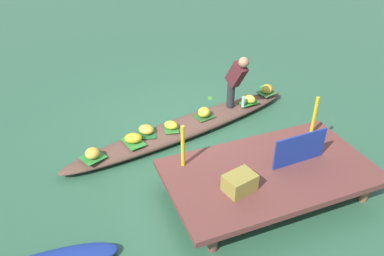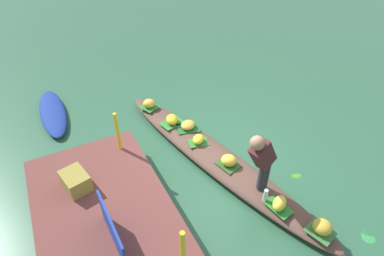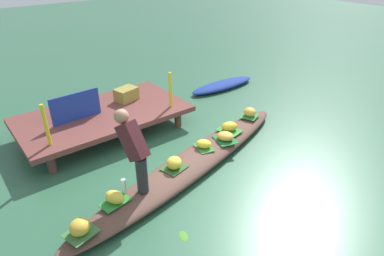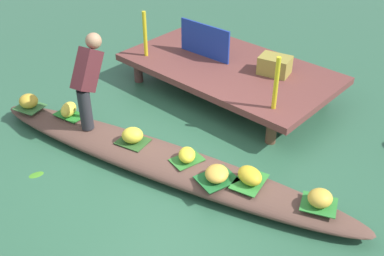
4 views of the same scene
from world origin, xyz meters
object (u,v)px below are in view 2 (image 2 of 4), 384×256
banana_bunch_1 (188,125)px  produce_crate (76,181)px  moored_boat (53,112)px  banana_bunch_3 (172,119)px  vendor_person (262,159)px  vendor_boat (212,156)px  banana_bunch_6 (229,160)px  banana_bunch_5 (279,203)px  banana_bunch_2 (149,103)px  market_banner (112,230)px  banana_bunch_0 (322,227)px  banana_bunch_4 (198,139)px  water_bottle (265,196)px

banana_bunch_1 → produce_crate: 2.37m
moored_boat → produce_crate: bearing=-177.8°
banana_bunch_3 → vendor_person: 2.33m
banana_bunch_3 → vendor_boat: bearing=-165.7°
banana_bunch_1 → banana_bunch_6: (-1.23, -0.14, 0.02)m
vendor_boat → banana_bunch_5: banana_bunch_5 is taller
banana_bunch_2 → market_banner: market_banner is taller
banana_bunch_2 → banana_bunch_5: 3.44m
moored_boat → banana_bunch_0: banana_bunch_0 is taller
banana_bunch_4 → banana_bunch_0: bearing=-166.6°
banana_bunch_2 → market_banner: 3.39m
vendor_person → market_banner: bearing=89.6°
vendor_person → market_banner: (0.01, 2.20, -0.21)m
moored_boat → banana_bunch_4: banana_bunch_4 is taller
banana_bunch_2 → water_bottle: bearing=-169.4°
banana_bunch_5 → market_banner: size_ratio=0.31×
banana_bunch_0 → vendor_boat: bearing=12.7°
vendor_person → produce_crate: vendor_person is taller
banana_bunch_2 → banana_bunch_5: size_ratio=0.90×
banana_bunch_2 → water_bottle: 3.23m
banana_bunch_3 → vendor_person: vendor_person is taller
vendor_boat → water_bottle: size_ratio=21.78×
moored_boat → banana_bunch_4: size_ratio=7.59×
banana_bunch_6 → vendor_person: 0.91m
banana_bunch_1 → produce_crate: size_ratio=0.68×
banana_bunch_0 → banana_bunch_2: 4.07m
banana_bunch_3 → banana_bunch_5: banana_bunch_5 is taller
moored_boat → vendor_person: vendor_person is taller
banana_bunch_6 → water_bottle: (-0.90, -0.06, 0.02)m
moored_boat → banana_bunch_5: (-4.37, -2.58, 0.24)m
banana_bunch_2 → banana_bunch_4: bearing=-166.6°
banana_bunch_3 → water_bottle: 2.46m
produce_crate → banana_bunch_1: bearing=-71.3°
banana_bunch_5 → vendor_person: 0.72m
banana_bunch_4 → vendor_person: 1.58m
vendor_boat → vendor_person: 1.37m
vendor_person → banana_bunch_3: bearing=10.5°
banana_bunch_3 → vendor_person: size_ratio=0.26×
banana_bunch_1 → banana_bunch_4: 0.48m
banana_bunch_2 → water_bottle: size_ratio=1.12×
banana_bunch_0 → market_banner: (1.00, 2.54, 0.37)m
banana_bunch_0 → banana_bunch_6: banana_bunch_0 is taller
water_bottle → produce_crate: size_ratio=0.53×
vendor_boat → banana_bunch_0: 2.16m
vendor_person → produce_crate: bearing=64.4°
banana_bunch_0 → banana_bunch_4: 2.50m
water_bottle → market_banner: 2.23m
banana_bunch_1 → banana_bunch_4: bearing=176.3°
banana_bunch_1 → banana_bunch_2: banana_bunch_2 is taller
vendor_boat → banana_bunch_6: (-0.41, -0.07, 0.21)m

